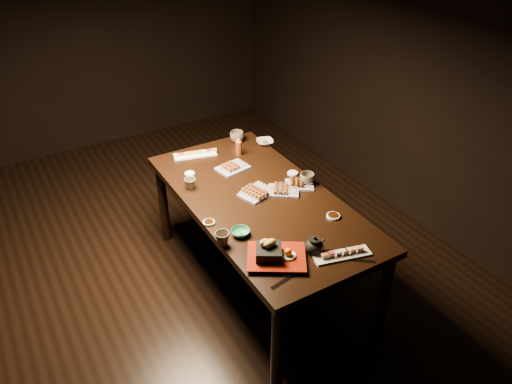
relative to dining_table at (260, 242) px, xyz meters
The scene contains 23 objects.
ground 0.65m from the dining_table, 140.21° to the left, with size 5.00×5.00×0.00m, color black.
dining_table is the anchor object (origin of this frame).
sushi_platter_near 0.85m from the dining_table, 82.63° to the right, with size 0.33×0.09×0.04m, color white, non-canonical shape.
sushi_platter_far 0.86m from the dining_table, 99.36° to the left, with size 0.32×0.09×0.04m, color white, non-canonical shape.
yakitori_plate_center 0.41m from the dining_table, 80.20° to the left, with size 0.22×0.16×0.06m, color #828EB6, non-canonical shape.
yakitori_plate_right 0.44m from the dining_table, ahead, with size 0.21×0.15×0.05m, color #828EB6, non-canonical shape.
yakitori_plate_left 0.59m from the dining_table, 86.24° to the left, with size 0.22×0.16×0.06m, color #828EB6, non-canonical shape.
tsukune_plate 0.51m from the dining_table, ahead, with size 0.20×0.14×0.05m, color #828EB6, non-canonical shape.
edamame_bowl_green 0.57m from the dining_table, 137.07° to the right, with size 0.11×0.11×0.04m, color #2C8963.
edamame_bowl_cream 0.87m from the dining_table, 56.19° to the left, with size 0.13×0.13×0.03m, color #BFB39C.
tempura_tray 0.76m from the dining_table, 112.48° to the right, with size 0.32×0.26×0.12m, color black, non-canonical shape.
teacup_near_left 0.68m from the dining_table, 144.79° to the right, with size 0.09×0.09×0.08m, color brown.
teacup_mid_right 0.56m from the dining_table, ahead, with size 0.10×0.10×0.08m, color brown.
teacup_far_left 0.64m from the dining_table, 135.01° to the left, with size 0.08×0.08×0.07m, color brown.
teacup_far_right 0.94m from the dining_table, 71.61° to the left, with size 0.11×0.11×0.09m, color brown.
teapot 0.77m from the dining_table, 91.92° to the right, with size 0.13×0.13×0.11m, color black, non-canonical shape.
condiment_bottle 0.77m from the dining_table, 74.08° to the left, with size 0.05×0.05×0.15m, color maroon.
sauce_dish_west 0.57m from the dining_table, 168.79° to the right, with size 0.07×0.07×0.01m, color white.
sauce_dish_east 0.55m from the dining_table, 22.14° to the left, with size 0.08×0.08×0.01m, color white.
sauce_dish_se 0.63m from the dining_table, 55.80° to the right, with size 0.08×0.08×0.01m, color white.
sauce_dish_nw 0.70m from the dining_table, 117.98° to the left, with size 0.07×0.07×0.01m, color white.
chopsticks_near 0.88m from the dining_table, 110.81° to the right, with size 0.21×0.02×0.01m, color black, non-canonical shape.
chopsticks_se 0.91m from the dining_table, 80.04° to the right, with size 0.20×0.02×0.01m, color black, non-canonical shape.
Camera 1 is at (-1.01, -2.71, 2.58)m, focal length 35.00 mm.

